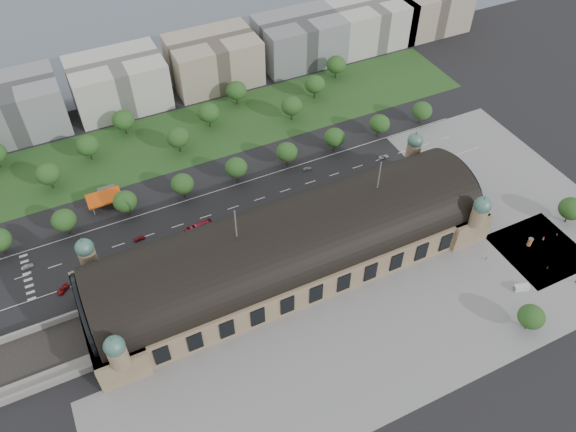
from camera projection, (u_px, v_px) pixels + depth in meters
name	position (u px, v px, depth m)	size (l,w,h in m)	color
ground	(290.00, 265.00, 210.97)	(900.00, 900.00, 0.00)	black
station	(291.00, 247.00, 203.65)	(150.00, 48.40, 44.30)	tan
plaza_south	(375.00, 347.00, 186.22)	(190.00, 48.00, 0.12)	gray
plaza_east	(504.00, 185.00, 242.41)	(56.00, 100.00, 0.12)	gray
road_slab	(206.00, 217.00, 228.88)	(260.00, 26.00, 0.10)	black
grass_belt	(176.00, 139.00, 265.16)	(300.00, 45.00, 0.10)	#265120
petrol_station	(106.00, 195.00, 233.66)	(14.00, 13.00, 5.05)	#E44E0D
office_2	(12.00, 108.00, 262.04)	(45.00, 32.00, 24.00)	gray
office_3	(118.00, 83.00, 277.30)	(45.00, 32.00, 24.00)	beige
office_4	(214.00, 60.00, 292.57)	(45.00, 32.00, 24.00)	tan
office_5	(299.00, 40.00, 307.83)	(45.00, 32.00, 24.00)	gray
office_6	(369.00, 23.00, 321.57)	(45.00, 32.00, 24.00)	beige
office_7	(427.00, 9.00, 333.78)	(45.00, 32.00, 24.00)	tan
tree_row_2	(64.00, 220.00, 217.19)	(9.60, 9.60, 11.52)	#2D2116
tree_row_3	(125.00, 201.00, 224.52)	(9.60, 9.60, 11.52)	#2D2116
tree_row_4	(182.00, 184.00, 231.84)	(9.60, 9.60, 11.52)	#2D2116
tree_row_5	(236.00, 167.00, 239.17)	(9.60, 9.60, 11.52)	#2D2116
tree_row_6	(287.00, 152.00, 246.50)	(9.60, 9.60, 11.52)	#2D2116
tree_row_7	(335.00, 137.00, 253.82)	(9.60, 9.60, 11.52)	#2D2116
tree_row_8	(380.00, 124.00, 261.15)	(9.60, 9.60, 11.52)	#2D2116
tree_row_9	(422.00, 111.00, 268.48)	(9.60, 9.60, 11.52)	#2D2116
tree_belt_3	(48.00, 174.00, 235.40)	(10.40, 10.40, 12.48)	#2D2116
tree_belt_4	(88.00, 145.00, 248.78)	(10.40, 10.40, 12.48)	#2D2116
tree_belt_5	(123.00, 120.00, 262.16)	(10.40, 10.40, 12.48)	#2D2116
tree_belt_6	(178.00, 137.00, 252.80)	(10.40, 10.40, 12.48)	#2D2116
tree_belt_7	(209.00, 113.00, 266.18)	(10.40, 10.40, 12.48)	#2D2116
tree_belt_8	(236.00, 90.00, 279.56)	(10.40, 10.40, 12.48)	#2D2116
tree_belt_9	(292.00, 106.00, 270.20)	(10.40, 10.40, 12.48)	#2D2116
tree_belt_10	(315.00, 84.00, 283.58)	(10.40, 10.40, 12.48)	#2D2116
tree_belt_11	(336.00, 65.00, 296.97)	(10.40, 10.40, 12.48)	#2D2116
tree_plaza_ne	(571.00, 209.00, 221.57)	(10.00, 10.00, 11.69)	#2D2116
tree_plaza_s	(531.00, 317.00, 186.53)	(9.00, 9.00, 10.64)	#2D2116
traffic_car_1	(28.00, 266.00, 209.61)	(1.40, 4.03, 1.33)	#96979E
traffic_car_2	(158.00, 246.00, 216.75)	(2.47, 5.35, 1.49)	black
traffic_car_3	(140.00, 239.00, 219.54)	(1.80, 4.44, 1.29)	maroon
traffic_car_4	(297.00, 196.00, 236.66)	(1.54, 3.83, 1.30)	#191742
traffic_car_5	(308.00, 169.00, 248.91)	(1.35, 3.88, 1.28)	slate
traffic_car_6	(383.00, 157.00, 254.69)	(2.22, 4.81, 1.34)	#BAB9BC
parked_car_0	(81.00, 287.00, 202.91)	(1.47, 4.21, 1.39)	black
parked_car_1	(63.00, 289.00, 202.07)	(2.38, 5.16, 1.44)	maroon
parked_car_2	(129.00, 275.00, 206.56)	(2.11, 5.19, 1.51)	#16183F
parked_car_3	(148.00, 269.00, 208.73)	(1.84, 4.57, 1.56)	slate
parked_car_4	(210.00, 247.00, 216.32)	(1.49, 4.26, 1.40)	silver
parked_car_5	(180.00, 258.00, 212.60)	(2.41, 5.22, 1.45)	#92969A
parked_car_6	(223.00, 237.00, 219.74)	(2.22, 5.47, 1.59)	black
bus_west	(199.00, 227.00, 222.42)	(2.68, 11.47, 3.19)	#BC1E3B
bus_mid	(265.00, 212.00, 228.37)	(2.80, 11.98, 3.34)	silver
bus_east	(346.00, 186.00, 239.77)	(2.59, 11.05, 3.08)	silver
van_south	(521.00, 288.00, 202.08)	(5.68, 3.65, 2.29)	silver
advertising_column	(530.00, 242.00, 216.58)	(1.94, 1.94, 3.67)	#BD2F4B
pedestrian_0	(486.00, 259.00, 212.17)	(0.76, 0.44, 1.56)	gray
pedestrian_1	(548.00, 268.00, 208.81)	(0.68, 0.45, 1.86)	gray
pedestrian_2	(557.00, 234.00, 220.72)	(0.91, 0.52, 1.87)	gray
pedestrian_3	(576.00, 281.00, 204.32)	(1.13, 0.54, 1.93)	gray
pedestrian_4	(531.00, 309.00, 195.89)	(0.99, 0.43, 1.53)	gray
pedestrian_5	(544.00, 238.00, 219.25)	(0.90, 0.51, 1.84)	gray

